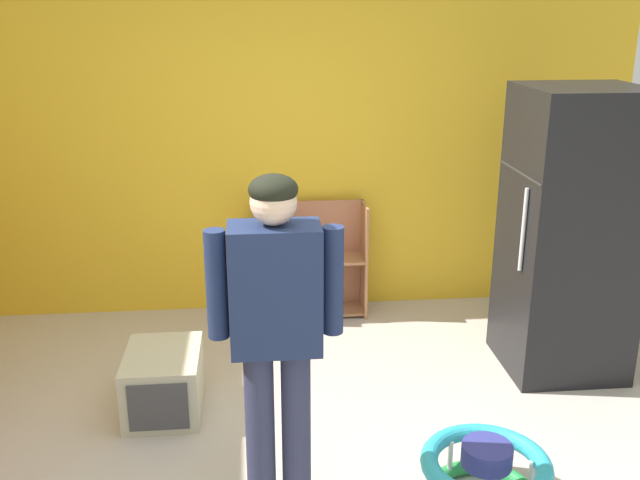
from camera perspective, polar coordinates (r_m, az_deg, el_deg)
back_wall at (r=5.23m, az=-3.20°, el=8.63°), size 5.20×0.06×2.70m
refrigerator at (r=4.63m, az=19.28°, el=0.47°), size 0.73×0.68×1.78m
bookshelf at (r=5.31m, az=-1.27°, el=-2.18°), size 0.80×0.28×0.85m
standing_person at (r=3.03m, az=-3.53°, el=-6.63°), size 0.57×0.22×1.59m
baby_walker at (r=3.56m, az=13.02°, el=-17.82°), size 0.60×0.60×0.32m
pet_carrier at (r=4.24m, az=-12.34°, el=-10.99°), size 0.42×0.55×0.36m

